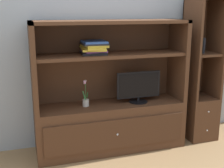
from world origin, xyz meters
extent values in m
plane|color=#99754C|center=(0.00, 0.00, 0.00)|extent=(8.00, 8.00, 0.00)
cube|color=#9EA8B2|center=(0.00, 0.75, 1.40)|extent=(6.00, 0.10, 2.80)
cube|color=#4C2D1C|center=(0.00, 0.40, 0.29)|extent=(1.77, 0.47, 0.57)
cube|color=#462A19|center=(0.00, 0.15, 0.29)|extent=(1.63, 0.02, 0.34)
sphere|color=silver|center=(0.00, 0.14, 0.29)|extent=(0.02, 0.02, 0.02)
cube|color=#4C2D1C|center=(-0.86, 0.40, 1.05)|extent=(0.05, 0.47, 0.97)
cube|color=#4C2D1C|center=(0.86, 0.40, 1.05)|extent=(0.05, 0.47, 0.97)
cube|color=#4C2D1C|center=(0.00, 0.63, 1.05)|extent=(1.77, 0.02, 0.97)
cube|color=#4C2D1C|center=(0.00, 0.40, 1.52)|extent=(1.77, 0.47, 0.04)
cube|color=#4C2D1C|center=(0.00, 0.40, 1.15)|extent=(1.67, 0.42, 0.04)
cylinder|color=black|center=(0.33, 0.36, 0.58)|extent=(0.22, 0.22, 0.01)
cylinder|color=black|center=(0.33, 0.36, 0.61)|extent=(0.03, 0.03, 0.04)
cube|color=black|center=(0.33, 0.36, 0.79)|extent=(0.54, 0.02, 0.32)
cube|color=black|center=(0.33, 0.35, 0.79)|extent=(0.50, 0.00, 0.28)
cylinder|color=beige|center=(-0.30, 0.40, 0.61)|extent=(0.07, 0.07, 0.08)
cylinder|color=#3D6B33|center=(-0.30, 0.40, 0.77)|extent=(0.01, 0.01, 0.23)
cube|color=#2D7A38|center=(-0.28, 0.39, 0.70)|extent=(0.02, 0.08, 0.09)
cube|color=#2D7A38|center=(-0.32, 0.39, 0.70)|extent=(0.02, 0.10, 0.08)
sphere|color=#DB9EC6|center=(-0.30, 0.41, 0.87)|extent=(0.03, 0.03, 0.03)
sphere|color=#DB9EC6|center=(-0.31, 0.40, 0.85)|extent=(0.03, 0.03, 0.03)
sphere|color=#DB9EC6|center=(-0.31, 0.39, 0.87)|extent=(0.03, 0.03, 0.03)
cube|color=black|center=(-0.20, 0.41, 1.18)|extent=(0.29, 0.29, 0.03)
cube|color=purple|center=(-0.19, 0.39, 1.21)|extent=(0.26, 0.26, 0.02)
cube|color=gold|center=(-0.20, 0.40, 1.23)|extent=(0.29, 0.35, 0.02)
cube|color=gold|center=(-0.22, 0.39, 1.24)|extent=(0.24, 0.35, 0.01)
cube|color=gold|center=(-0.19, 0.41, 1.26)|extent=(0.26, 0.33, 0.03)
cube|color=black|center=(-0.19, 0.40, 1.29)|extent=(0.28, 0.30, 0.02)
cube|color=#2D519E|center=(-0.19, 0.40, 1.31)|extent=(0.25, 0.30, 0.02)
cube|color=#4C2D1C|center=(1.21, 0.40, 0.28)|extent=(0.37, 0.43, 0.55)
sphere|color=silver|center=(1.21, 0.18, 0.41)|extent=(0.02, 0.02, 0.02)
sphere|color=silver|center=(1.21, 0.18, 0.17)|extent=(0.02, 0.02, 0.02)
cube|color=#4C2D1C|center=(1.04, 0.40, 1.17)|extent=(0.03, 0.43, 1.24)
cube|color=#4C2D1C|center=(1.38, 0.40, 1.17)|extent=(0.03, 0.43, 1.24)
cube|color=#4C2D1C|center=(1.21, 0.61, 1.17)|extent=(0.37, 0.02, 1.24)
cube|color=#4C2D1C|center=(1.21, 0.40, 1.11)|extent=(0.31, 0.39, 0.03)
cube|color=silver|center=(1.09, 0.40, 1.24)|extent=(0.03, 0.17, 0.22)
cube|color=teal|center=(1.13, 0.40, 1.24)|extent=(0.04, 0.12, 0.24)
cube|color=black|center=(1.17, 0.40, 1.22)|extent=(0.03, 0.17, 0.19)
camera|label=1|loc=(-0.98, -2.80, 1.66)|focal=47.58mm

